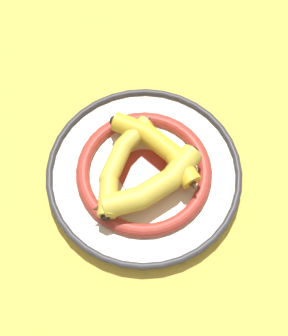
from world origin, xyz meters
TOP-DOWN VIEW (x-y plane):
  - ground_plane at (0.00, 0.00)m, footprint 2.80×2.80m
  - decorative_bowl at (0.02, -0.03)m, footprint 0.34×0.34m
  - banana_a at (0.06, -0.04)m, footprint 0.09×0.20m
  - banana_b at (0.01, 0.01)m, footprint 0.21×0.06m
  - banana_c at (-0.01, -0.06)m, footprint 0.18×0.14m

SIDE VIEW (x-z plane):
  - ground_plane at x=0.00m, z-range 0.00..0.00m
  - decorative_bowl at x=0.02m, z-range 0.00..0.03m
  - banana_b at x=0.01m, z-range 0.04..0.07m
  - banana_a at x=0.06m, z-range 0.04..0.07m
  - banana_c at x=-0.01m, z-range 0.04..0.07m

